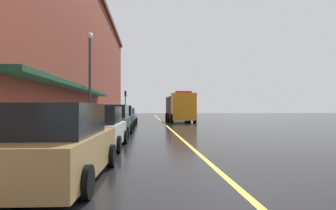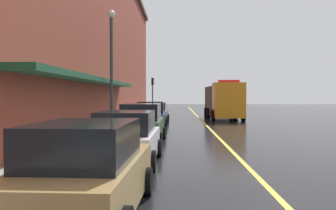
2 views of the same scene
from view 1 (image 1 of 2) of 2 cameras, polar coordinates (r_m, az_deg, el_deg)
ground_plane at (r=30.46m, az=-0.89°, el=-3.73°), size 112.00×112.00×0.00m
sidewalk_left at (r=30.69m, az=-12.54°, el=-3.55°), size 2.40×70.00×0.15m
lane_center_stripe at (r=30.46m, az=-0.89°, el=-3.72°), size 0.16×70.00×0.01m
brick_building_left at (r=31.59m, az=-23.34°, el=10.49°), size 10.27×64.00×15.41m
parked_car_0 at (r=6.98m, az=-21.34°, el=-7.56°), size 2.25×4.63×1.78m
parked_car_1 at (r=12.02m, az=-14.02°, el=-4.71°), size 2.22×4.25×1.74m
parked_car_2 at (r=17.12m, az=-11.10°, el=-3.30°), size 2.17×4.51×1.86m
parked_car_3 at (r=23.03m, az=-9.35°, el=-2.61°), size 2.08×4.76×1.85m
parked_car_4 at (r=29.01m, az=-8.41°, el=-2.35°), size 2.10×4.51×1.65m
utility_truck at (r=34.08m, az=2.39°, el=-0.55°), size 3.08×8.08×3.54m
parking_meter_0 at (r=8.77m, az=-27.60°, el=-4.59°), size 0.14×0.18×1.33m
parking_meter_1 at (r=23.75m, az=-12.82°, el=-2.06°), size 0.14×0.18×1.33m
parking_meter_2 at (r=17.75m, az=-15.66°, el=-2.56°), size 0.14×0.18×1.33m
street_lamp_left at (r=21.00m, az=-15.65°, el=6.88°), size 0.44×0.44×6.94m
traffic_light_near at (r=46.36m, az=-8.68°, el=1.26°), size 0.38×0.36×4.30m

